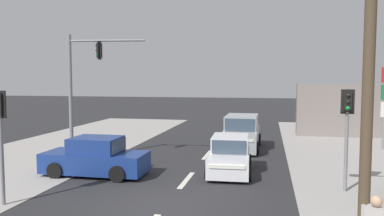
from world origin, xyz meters
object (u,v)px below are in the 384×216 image
(traffic_signal_mast, at_px, (81,81))
(hatchback_kerbside_parked, at_px, (230,156))
(pedestal_signal_left_kerb, at_px, (0,128))
(suv_receding_far, at_px, (241,133))
(pedestal_signal_right_kerb, at_px, (347,123))
(sedan_oncoming_near, at_px, (96,158))

(traffic_signal_mast, bearing_deg, hatchback_kerbside_parked, -6.34)
(pedestal_signal_left_kerb, distance_m, suv_receding_far, 12.90)
(pedestal_signal_left_kerb, distance_m, hatchback_kerbside_parked, 8.68)
(pedestal_signal_left_kerb, bearing_deg, pedestal_signal_right_kerb, 18.82)
(hatchback_kerbside_parked, bearing_deg, traffic_signal_mast, 173.66)
(pedestal_signal_right_kerb, height_order, sedan_oncoming_near, pedestal_signal_right_kerb)
(hatchback_kerbside_parked, bearing_deg, sedan_oncoming_near, -164.08)
(pedestal_signal_right_kerb, xyz_separation_m, pedestal_signal_left_kerb, (-10.66, -3.63, 0.00))
(hatchback_kerbside_parked, bearing_deg, pedestal_signal_left_kerb, -139.39)
(hatchback_kerbside_parked, height_order, suv_receding_far, suv_receding_far)
(traffic_signal_mast, height_order, suv_receding_far, traffic_signal_mast)
(pedestal_signal_right_kerb, bearing_deg, pedestal_signal_left_kerb, -161.18)
(pedestal_signal_left_kerb, height_order, suv_receding_far, pedestal_signal_left_kerb)
(pedestal_signal_right_kerb, distance_m, sedan_oncoming_near, 9.69)
(pedestal_signal_left_kerb, bearing_deg, hatchback_kerbside_parked, 40.61)
(traffic_signal_mast, xyz_separation_m, pedestal_signal_right_kerb, (11.31, -2.69, -1.42))
(pedestal_signal_right_kerb, bearing_deg, suv_receding_far, 119.11)
(pedestal_signal_right_kerb, distance_m, hatchback_kerbside_parked, 4.92)
(suv_receding_far, xyz_separation_m, sedan_oncoming_near, (-5.42, -7.00, -0.18))
(traffic_signal_mast, height_order, pedestal_signal_right_kerb, traffic_signal_mast)
(traffic_signal_mast, distance_m, pedestal_signal_right_kerb, 11.71)
(traffic_signal_mast, bearing_deg, pedestal_signal_right_kerb, -13.40)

